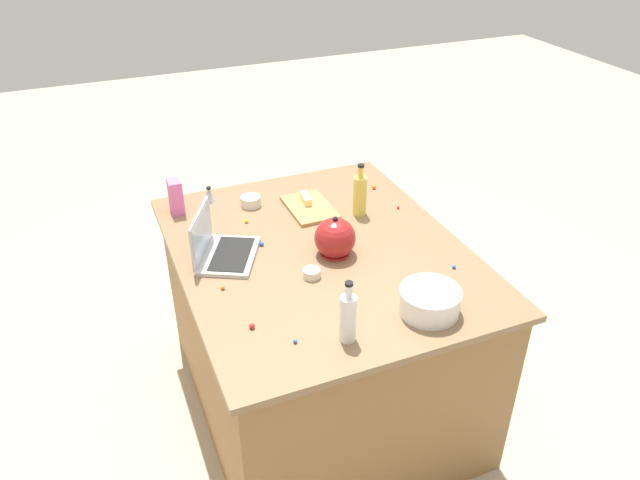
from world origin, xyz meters
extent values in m
plane|color=#B7A88E|center=(0.00, 0.00, 0.00)|extent=(12.00, 12.00, 0.00)
cube|color=olive|center=(0.00, 0.00, 0.43)|extent=(1.46, 1.18, 0.87)
cube|color=#846647|center=(0.00, 0.00, 0.89)|extent=(1.52, 1.24, 0.03)
cube|color=#B7B7BC|center=(0.09, 0.39, 0.91)|extent=(0.38, 0.34, 0.02)
cube|color=black|center=(0.09, 0.38, 0.92)|extent=(0.31, 0.26, 0.00)
cube|color=#B7B7BC|center=(0.14, 0.49, 1.02)|extent=(0.27, 0.15, 0.20)
cube|color=silver|center=(0.14, 0.48, 1.02)|extent=(0.24, 0.13, 0.18)
cylinder|color=white|center=(-0.57, -0.21, 0.95)|extent=(0.23, 0.23, 0.10)
cylinder|color=black|center=(-0.57, -0.21, 0.95)|extent=(0.19, 0.19, 0.09)
torus|color=white|center=(-0.57, -0.21, 1.00)|extent=(0.24, 0.24, 0.01)
cylinder|color=white|center=(-0.59, 0.14, 0.99)|extent=(0.06, 0.06, 0.19)
cylinder|color=white|center=(-0.59, 0.14, 1.11)|extent=(0.03, 0.03, 0.05)
cylinder|color=black|center=(-0.59, 0.14, 1.14)|extent=(0.03, 0.03, 0.01)
cylinder|color=#DBC64C|center=(0.23, -0.30, 1.00)|extent=(0.07, 0.07, 0.20)
cylinder|color=#DBC64C|center=(0.23, -0.30, 1.12)|extent=(0.03, 0.03, 0.06)
cylinder|color=black|center=(0.23, -0.30, 1.16)|extent=(0.03, 0.03, 0.01)
cylinder|color=maroon|center=(-0.06, -0.05, 0.91)|extent=(0.13, 0.13, 0.01)
sphere|color=maroon|center=(-0.06, -0.05, 0.98)|extent=(0.18, 0.18, 0.18)
cone|color=maroon|center=(0.03, -0.05, 1.00)|extent=(0.08, 0.03, 0.07)
sphere|color=black|center=(-0.06, -0.05, 1.07)|extent=(0.02, 0.02, 0.02)
cube|color=#AD7F4C|center=(0.36, -0.09, 0.91)|extent=(0.31, 0.20, 0.02)
cube|color=#F4E58C|center=(0.41, -0.09, 0.94)|extent=(0.11, 0.05, 0.04)
cylinder|color=beige|center=(0.51, 0.16, 0.92)|extent=(0.10, 0.10, 0.05)
cylinder|color=beige|center=(-0.18, 0.11, 0.92)|extent=(0.07, 0.07, 0.04)
cone|color=#B2B2B7|center=(0.64, 0.34, 0.94)|extent=(0.07, 0.07, 0.07)
cylinder|color=black|center=(0.64, 0.34, 0.97)|extent=(0.02, 0.02, 0.01)
cube|color=pink|center=(0.58, 0.51, 0.99)|extent=(0.09, 0.06, 0.17)
sphere|color=orange|center=(-0.13, 0.47, 0.91)|extent=(0.02, 0.02, 0.02)
sphere|color=blue|center=(-0.54, 0.32, 0.91)|extent=(0.02, 0.02, 0.02)
sphere|color=blue|center=(0.13, 0.23, 0.91)|extent=(0.02, 0.02, 0.02)
sphere|color=blue|center=(-0.35, -0.47, 0.91)|extent=(0.02, 0.02, 0.02)
sphere|color=red|center=(-0.40, 0.44, 0.91)|extent=(0.02, 0.02, 0.02)
sphere|color=red|center=(0.20, -0.50, 0.91)|extent=(0.01, 0.01, 0.01)
sphere|color=orange|center=(0.44, -0.49, 0.91)|extent=(0.02, 0.02, 0.02)
sphere|color=yellow|center=(0.35, 0.23, 0.91)|extent=(0.02, 0.02, 0.02)
camera|label=1|loc=(-2.11, 0.87, 2.36)|focal=34.44mm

